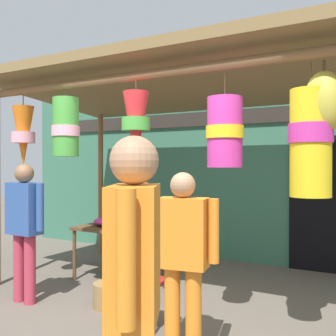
{
  "coord_description": "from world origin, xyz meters",
  "views": [
    {
      "loc": [
        2.12,
        -3.68,
        1.58
      ],
      "look_at": [
        -0.32,
        0.6,
        1.54
      ],
      "focal_mm": 43.5,
      "sensor_mm": 36.0,
      "label": 1
    }
  ],
  "objects_px": {
    "display_table": "(120,232)",
    "folding_chair": "(136,275)",
    "flower_heap_on_table": "(120,222)",
    "shopper_by_bananas": "(183,250)",
    "wicker_basket_by_table": "(110,295)",
    "customer_foreground": "(134,284)",
    "vendor_in_orange": "(24,221)"
  },
  "relations": [
    {
      "from": "display_table",
      "to": "wicker_basket_by_table",
      "type": "distance_m",
      "value": 1.23
    },
    {
      "from": "folding_chair",
      "to": "shopper_by_bananas",
      "type": "xyz_separation_m",
      "value": [
        0.72,
        -0.38,
        0.38
      ]
    },
    {
      "from": "vendor_in_orange",
      "to": "shopper_by_bananas",
      "type": "height_order",
      "value": "vendor_in_orange"
    },
    {
      "from": "wicker_basket_by_table",
      "to": "vendor_in_orange",
      "type": "distance_m",
      "value": 1.29
    },
    {
      "from": "customer_foreground",
      "to": "flower_heap_on_table",
      "type": "bearing_deg",
      "value": 127.41
    },
    {
      "from": "folding_chair",
      "to": "wicker_basket_by_table",
      "type": "bearing_deg",
      "value": 151.16
    },
    {
      "from": "flower_heap_on_table",
      "to": "folding_chair",
      "type": "relative_size",
      "value": 0.96
    },
    {
      "from": "display_table",
      "to": "wicker_basket_by_table",
      "type": "height_order",
      "value": "display_table"
    },
    {
      "from": "customer_foreground",
      "to": "shopper_by_bananas",
      "type": "bearing_deg",
      "value": 108.18
    },
    {
      "from": "display_table",
      "to": "folding_chair",
      "type": "relative_size",
      "value": 1.33
    },
    {
      "from": "display_table",
      "to": "folding_chair",
      "type": "xyz_separation_m",
      "value": [
        1.12,
        -1.27,
        -0.15
      ]
    },
    {
      "from": "display_table",
      "to": "flower_heap_on_table",
      "type": "distance_m",
      "value": 0.14
    },
    {
      "from": "folding_chair",
      "to": "shopper_by_bananas",
      "type": "height_order",
      "value": "shopper_by_bananas"
    },
    {
      "from": "wicker_basket_by_table",
      "to": "shopper_by_bananas",
      "type": "bearing_deg",
      "value": -28.36
    },
    {
      "from": "folding_chair",
      "to": "flower_heap_on_table",
      "type": "bearing_deg",
      "value": 131.45
    },
    {
      "from": "folding_chair",
      "to": "shopper_by_bananas",
      "type": "bearing_deg",
      "value": -27.99
    },
    {
      "from": "display_table",
      "to": "vendor_in_orange",
      "type": "distance_m",
      "value": 1.41
    },
    {
      "from": "display_table",
      "to": "flower_heap_on_table",
      "type": "relative_size",
      "value": 1.39
    },
    {
      "from": "flower_heap_on_table",
      "to": "shopper_by_bananas",
      "type": "height_order",
      "value": "shopper_by_bananas"
    },
    {
      "from": "wicker_basket_by_table",
      "to": "display_table",
      "type": "bearing_deg",
      "value": 120.45
    },
    {
      "from": "display_table",
      "to": "wicker_basket_by_table",
      "type": "relative_size",
      "value": 2.98
    },
    {
      "from": "vendor_in_orange",
      "to": "shopper_by_bananas",
      "type": "bearing_deg",
      "value": -8.16
    },
    {
      "from": "customer_foreground",
      "to": "folding_chair",
      "type": "bearing_deg",
      "value": 124.09
    },
    {
      "from": "vendor_in_orange",
      "to": "customer_foreground",
      "type": "relative_size",
      "value": 0.92
    },
    {
      "from": "folding_chair",
      "to": "wicker_basket_by_table",
      "type": "distance_m",
      "value": 0.73
    },
    {
      "from": "flower_heap_on_table",
      "to": "wicker_basket_by_table",
      "type": "distance_m",
      "value": 1.3
    },
    {
      "from": "wicker_basket_by_table",
      "to": "vendor_in_orange",
      "type": "xyz_separation_m",
      "value": [
        -0.94,
        -0.37,
        0.8
      ]
    },
    {
      "from": "display_table",
      "to": "wicker_basket_by_table",
      "type": "bearing_deg",
      "value": -59.55
    },
    {
      "from": "flower_heap_on_table",
      "to": "customer_foreground",
      "type": "bearing_deg",
      "value": -52.59
    },
    {
      "from": "vendor_in_orange",
      "to": "shopper_by_bananas",
      "type": "distance_m",
      "value": 2.23
    },
    {
      "from": "shopper_by_bananas",
      "to": "folding_chair",
      "type": "bearing_deg",
      "value": 152.01
    },
    {
      "from": "flower_heap_on_table",
      "to": "vendor_in_orange",
      "type": "relative_size",
      "value": 0.51
    }
  ]
}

